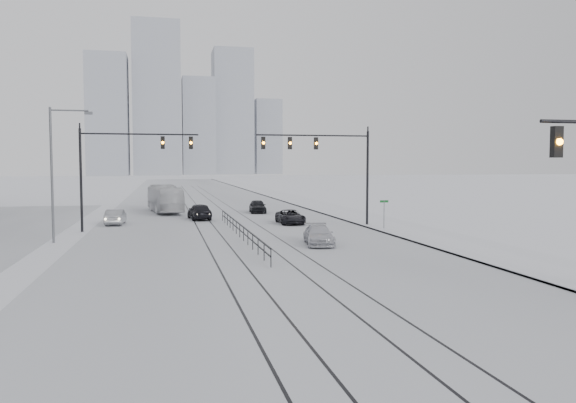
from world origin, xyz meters
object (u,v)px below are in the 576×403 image
object	(u,v)px
sedan_nb_right	(319,235)
box_truck	(165,199)
sedan_sb_inner	(200,212)
sedan_nb_front	(290,217)
sedan_nb_far	(258,206)
sedan_sb_outer	(116,217)

from	to	relation	value
sedan_nb_right	box_truck	distance (m)	29.07
sedan_sb_inner	sedan_nb_right	size ratio (longest dim) A/B	1.05
sedan_sb_inner	sedan_nb_front	size ratio (longest dim) A/B	1.02
sedan_nb_front	sedan_nb_far	xyz separation A→B (m)	(-0.99, 11.72, 0.09)
sedan_sb_inner	box_truck	size ratio (longest dim) A/B	0.43
box_truck	sedan_sb_outer	bearing A→B (deg)	62.31
sedan_nb_front	sedan_nb_right	size ratio (longest dim) A/B	1.03
sedan_sb_inner	sedan_nb_right	distance (m)	19.62
sedan_nb_right	sedan_nb_far	distance (m)	24.63
sedan_sb_outer	sedan_nb_front	bearing A→B (deg)	172.69
sedan_nb_front	sedan_nb_far	world-z (taller)	sedan_nb_far
sedan_sb_outer	sedan_sb_inner	bearing A→B (deg)	-155.62
sedan_sb_inner	sedan_nb_far	size ratio (longest dim) A/B	1.10
sedan_sb_outer	box_truck	xyz separation A→B (m)	(4.20, 11.81, 0.81)
sedan_sb_inner	sedan_nb_front	distance (m)	9.40
sedan_sb_inner	box_truck	bearing A→B (deg)	-76.09
sedan_nb_far	box_truck	size ratio (longest dim) A/B	0.39
sedan_sb_outer	sedan_nb_far	bearing A→B (deg)	-144.24
sedan_nb_right	sedan_nb_front	bearing A→B (deg)	94.29
sedan_sb_inner	sedan_nb_far	distance (m)	8.99
sedan_sb_outer	box_truck	bearing A→B (deg)	-106.83
sedan_sb_inner	box_truck	distance (m)	9.47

